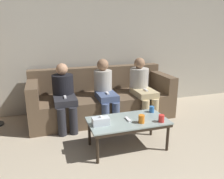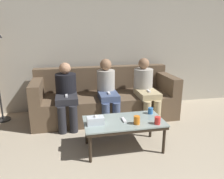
# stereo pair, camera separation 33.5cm
# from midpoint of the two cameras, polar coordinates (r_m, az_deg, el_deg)

# --- Properties ---
(wall_back) EXTENTS (12.00, 0.06, 2.60)m
(wall_back) POSITION_cam_midpoint_polar(r_m,az_deg,el_deg) (4.44, -6.95, 11.50)
(wall_back) COLOR #B7B2A3
(wall_back) RESTS_ON ground_plane
(couch) EXTENTS (2.57, 0.94, 0.90)m
(couch) POSITION_cam_midpoint_polar(r_m,az_deg,el_deg) (4.12, -5.06, -2.67)
(couch) COLOR brown
(couch) RESTS_ON ground_plane
(coffee_table) EXTENTS (1.08, 0.57, 0.42)m
(coffee_table) POSITION_cam_midpoint_polar(r_m,az_deg,el_deg) (3.01, 0.95, -8.76)
(coffee_table) COLOR #8C9E99
(coffee_table) RESTS_ON ground_plane
(cup_near_left) EXTENTS (0.07, 0.07, 0.09)m
(cup_near_left) POSITION_cam_midpoint_polar(r_m,az_deg,el_deg) (3.27, 7.47, -5.20)
(cup_near_left) COLOR #3372BF
(cup_near_left) RESTS_ON coffee_table
(cup_near_right) EXTENTS (0.08, 0.08, 0.10)m
(cup_near_right) POSITION_cam_midpoint_polar(r_m,az_deg,el_deg) (2.96, 9.62, -7.53)
(cup_near_right) COLOR red
(cup_near_right) RESTS_ON coffee_table
(cup_far_center) EXTENTS (0.08, 0.08, 0.11)m
(cup_far_center) POSITION_cam_midpoint_polar(r_m,az_deg,el_deg) (2.89, 4.42, -7.75)
(cup_far_center) COLOR orange
(cup_far_center) RESTS_ON coffee_table
(tissue_box) EXTENTS (0.22, 0.12, 0.13)m
(tissue_box) POSITION_cam_midpoint_polar(r_m,az_deg,el_deg) (2.85, -6.34, -8.28)
(tissue_box) COLOR silver
(tissue_box) RESTS_ON coffee_table
(game_remote) EXTENTS (0.04, 0.15, 0.02)m
(game_remote) POSITION_cam_midpoint_polar(r_m,az_deg,el_deg) (2.99, 0.96, -7.86)
(game_remote) COLOR white
(game_remote) RESTS_ON coffee_table
(seated_person_left_end) EXTENTS (0.35, 0.71, 1.06)m
(seated_person_left_end) POSITION_cam_midpoint_polar(r_m,az_deg,el_deg) (3.73, -14.95, -0.98)
(seated_person_left_end) COLOR #28282D
(seated_person_left_end) RESTS_ON ground_plane
(seated_person_mid_left) EXTENTS (0.32, 0.69, 1.11)m
(seated_person_mid_left) POSITION_cam_midpoint_polar(r_m,az_deg,el_deg) (3.82, -4.38, 0.11)
(seated_person_mid_left) COLOR #47567A
(seated_person_mid_left) RESTS_ON ground_plane
(seated_person_mid_right) EXTENTS (0.35, 0.74, 1.10)m
(seated_person_mid_right) POSITION_cam_midpoint_polar(r_m,az_deg,el_deg) (4.03, 5.41, 0.95)
(seated_person_mid_right) COLOR tan
(seated_person_mid_right) RESTS_ON ground_plane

